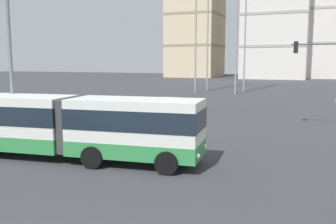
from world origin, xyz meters
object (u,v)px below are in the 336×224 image
Objects in this scene: car_silver_hatch at (166,107)px; traffic_light_far_right at (329,70)px; articulated_bus at (80,126)px; apartment_tower_westcentre at (278,2)px; streetlight_left at (10,53)px.

traffic_light_far_right is (12.82, -2.48, 3.39)m from car_silver_hatch.
articulated_bus is at bearing -82.58° from car_silver_hatch.
car_silver_hatch is 0.11× the size of apartment_tower_westcentre.
car_silver_hatch is 0.74× the size of traffic_light_far_right.
articulated_bus reaches higher than car_silver_hatch.
car_silver_hatch is at bearing -89.70° from apartment_tower_westcentre.
streetlight_left is 94.50m from apartment_tower_westcentre.
articulated_bus is 2.70× the size of car_silver_hatch.
apartment_tower_westcentre is (-13.23, 80.82, 16.46)m from traffic_light_far_right.
apartment_tower_westcentre reaches higher than car_silver_hatch.
streetlight_left reaches higher than traffic_light_far_right.
articulated_bus is 95.48m from apartment_tower_westcentre.
streetlight_left is 0.23× the size of apartment_tower_westcentre.
traffic_light_far_right is at bearing 49.59° from articulated_bus.
articulated_bus is 1.28× the size of streetlight_left.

